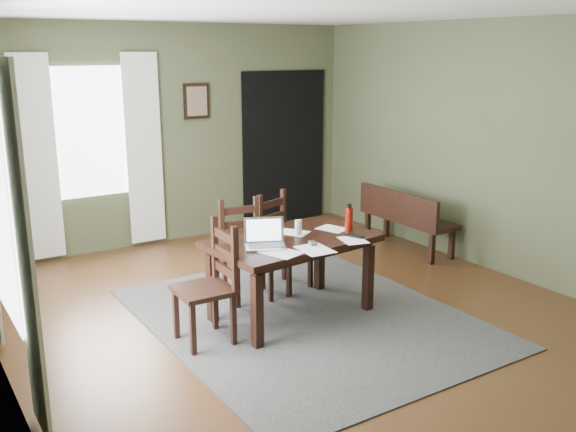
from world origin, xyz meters
TOP-DOWN VIEW (x-y plane):
  - ground at (0.00, 0.00)m, footprint 5.00×6.00m
  - room_shell at (0.00, 0.00)m, footprint 5.02×6.02m
  - rug at (0.00, 0.00)m, footprint 2.60×3.20m
  - dining_table at (-0.07, 0.12)m, footprint 1.55×1.03m
  - chair_end at (-0.93, 0.04)m, footprint 0.46×0.46m
  - chair_back_left at (-0.21, 0.74)m, footprint 0.47×0.47m
  - chair_back_right at (0.24, 0.77)m, footprint 0.54×0.54m
  - bench at (2.15, 1.05)m, footprint 0.43×1.32m
  - laptop at (-0.40, 0.05)m, footprint 0.42×0.39m
  - computer_mouse at (-0.04, -0.16)m, footprint 0.07×0.10m
  - tv_remote at (0.41, -0.16)m, footprint 0.11×0.19m
  - drinking_glass at (0.03, 0.17)m, footprint 0.07×0.07m
  - water_bottle at (0.51, 0.04)m, footprint 0.07×0.07m
  - paper_a at (-0.38, -0.19)m, footprint 0.33×0.38m
  - paper_b at (0.34, -0.23)m, footprint 0.26×0.31m
  - paper_c at (0.03, 0.25)m, footprint 0.31×0.33m
  - paper_d at (0.41, 0.16)m, footprint 0.28×0.32m
  - paper_e at (-0.10, -0.28)m, footprint 0.27×0.34m
  - window_back at (-1.00, 2.97)m, footprint 1.00×0.01m
  - curtain_left_near at (-2.44, -0.62)m, footprint 0.03×0.48m
  - curtain_back_left at (-1.62, 2.94)m, footprint 0.44×0.03m
  - curtain_back_right at (-0.38, 2.94)m, footprint 0.44×0.03m
  - framed_picture at (0.35, 2.97)m, footprint 0.34×0.03m
  - doorway_back at (1.65, 2.97)m, footprint 1.30×0.03m

SIDE VIEW (x-z plane):
  - ground at x=0.00m, z-range -0.01..0.00m
  - rug at x=0.00m, z-range 0.00..0.01m
  - bench at x=2.15m, z-range 0.07..0.82m
  - chair_back_left at x=-0.21m, z-range -0.01..0.96m
  - chair_back_right at x=0.24m, z-range -0.01..0.97m
  - chair_end at x=-0.93m, z-range -0.01..1.01m
  - dining_table at x=-0.07m, z-range 0.29..1.02m
  - paper_c at x=0.03m, z-range 0.75..0.75m
  - paper_b at x=0.34m, z-range 0.75..0.75m
  - paper_d at x=0.41m, z-range 0.75..0.75m
  - paper_a at x=-0.38m, z-range 0.75..0.75m
  - paper_e at x=-0.10m, z-range 0.75..0.75m
  - tv_remote at x=0.41m, z-range 0.75..0.77m
  - computer_mouse at x=-0.04m, z-range 0.75..0.78m
  - laptop at x=-0.40m, z-range 0.69..0.92m
  - drinking_glass at x=0.03m, z-range 0.75..0.89m
  - water_bottle at x=0.51m, z-range 0.74..0.99m
  - doorway_back at x=1.65m, z-range 0.00..2.10m
  - curtain_left_near at x=-2.44m, z-range 0.05..2.35m
  - curtain_back_left at x=-1.62m, z-range 0.05..2.35m
  - curtain_back_right at x=-0.38m, z-range 0.05..2.35m
  - window_back at x=-1.00m, z-range 0.70..2.20m
  - framed_picture at x=0.35m, z-range 1.53..1.97m
  - room_shell at x=0.00m, z-range 0.45..3.16m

